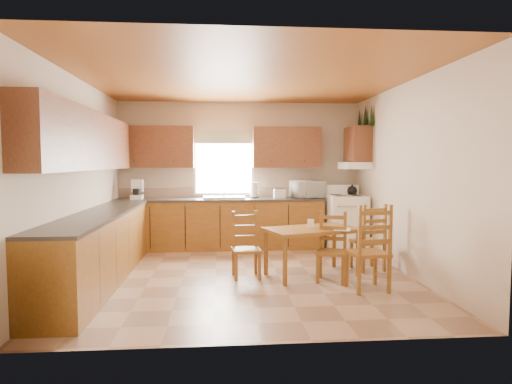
{
  "coord_description": "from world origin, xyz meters",
  "views": [
    {
      "loc": [
        -0.35,
        -5.84,
        1.58
      ],
      "look_at": [
        0.15,
        0.3,
        1.15
      ],
      "focal_mm": 30.0,
      "sensor_mm": 36.0,
      "label": 1
    }
  ],
  "objects": [
    {
      "name": "chair_far_left",
      "position": [
        -0.02,
        -0.09,
        0.45
      ],
      "size": [
        0.41,
        0.39,
        0.89
      ],
      "primitive_type": "cube",
      "rotation": [
        0.0,
        0.0,
        0.09
      ],
      "color": "brown",
      "rests_on": "floor"
    },
    {
      "name": "range_hood",
      "position": [
        2.03,
        1.65,
        1.52
      ],
      "size": [
        0.44,
        0.62,
        0.12
      ],
      "primitive_type": "cube",
      "color": "white",
      "rests_on": "wall_right"
    },
    {
      "name": "table_card",
      "position": [
        0.89,
        -0.02,
        0.73
      ],
      "size": [
        0.09,
        0.04,
        0.12
      ],
      "primitive_type": "cube",
      "rotation": [
        0.0,
        0.0,
        -0.17
      ],
      "color": "white",
      "rests_on": "dining_table"
    },
    {
      "name": "wall_front",
      "position": [
        0.0,
        -2.25,
        1.35
      ],
      "size": [
        4.5,
        4.5,
        0.0
      ],
      "primitive_type": "plane",
      "color": "beige",
      "rests_on": "floor"
    },
    {
      "name": "upper_cab_back_left",
      "position": [
        -1.55,
        2.08,
        1.85
      ],
      "size": [
        1.41,
        0.33,
        0.75
      ],
      "primitive_type": "cube",
      "color": "brown",
      "rests_on": "wall_back"
    },
    {
      "name": "window_pane",
      "position": [
        -0.3,
        2.21,
        1.55
      ],
      "size": [
        1.05,
        0.01,
        1.1
      ],
      "primitive_type": "cube",
      "color": "white",
      "rests_on": "wall_back"
    },
    {
      "name": "window_frame",
      "position": [
        -0.3,
        2.22,
        1.55
      ],
      "size": [
        1.13,
        0.02,
        1.18
      ],
      "primitive_type": "cube",
      "color": "white",
      "rests_on": "wall_back"
    },
    {
      "name": "lower_cab_back",
      "position": [
        -0.38,
        1.95,
        0.44
      ],
      "size": [
        3.75,
        0.6,
        0.88
      ],
      "primitive_type": "cube",
      "color": "brown",
      "rests_on": "floor"
    },
    {
      "name": "upper_cab_stove",
      "position": [
        2.08,
        1.65,
        1.9
      ],
      "size": [
        0.33,
        0.62,
        0.62
      ],
      "primitive_type": "cube",
      "color": "brown",
      "rests_on": "wall_right"
    },
    {
      "name": "lower_cab_left",
      "position": [
        -1.95,
        -0.15,
        0.44
      ],
      "size": [
        0.6,
        3.6,
        0.88
      ],
      "primitive_type": "cube",
      "color": "brown",
      "rests_on": "floor"
    },
    {
      "name": "ceiling",
      "position": [
        0.0,
        0.0,
        2.7
      ],
      "size": [
        4.5,
        4.5,
        0.0
      ],
      "primitive_type": "plane",
      "color": "#9A5520",
      "rests_on": "floor"
    },
    {
      "name": "window_valance",
      "position": [
        -0.3,
        2.19,
        2.05
      ],
      "size": [
        1.19,
        0.01,
        0.24
      ],
      "primitive_type": "cube",
      "color": "#4D6E40",
      "rests_on": "wall_back"
    },
    {
      "name": "dining_table",
      "position": [
        0.9,
        -0.05,
        0.33
      ],
      "size": [
        1.41,
        1.07,
        0.67
      ],
      "primitive_type": "cube",
      "rotation": [
        0.0,
        0.0,
        0.32
      ],
      "color": "brown",
      "rests_on": "floor"
    },
    {
      "name": "wall_back",
      "position": [
        0.0,
        2.25,
        1.35
      ],
      "size": [
        4.5,
        4.5,
        0.0
      ],
      "primitive_type": "plane",
      "color": "beige",
      "rests_on": "floor"
    },
    {
      "name": "chair_near_left",
      "position": [
        1.45,
        -0.77,
        0.53
      ],
      "size": [
        0.49,
        0.47,
        1.07
      ],
      "primitive_type": "cube",
      "rotation": [
        0.0,
        0.0,
        3.25
      ],
      "color": "brown",
      "rests_on": "floor"
    },
    {
      "name": "pine_decal_a",
      "position": [
        2.21,
        1.33,
        2.38
      ],
      "size": [
        0.22,
        0.22,
        0.36
      ],
      "primitive_type": "cone",
      "color": "black",
      "rests_on": "wall_right"
    },
    {
      "name": "wall_right",
      "position": [
        2.25,
        0.0,
        1.35
      ],
      "size": [
        4.5,
        4.5,
        0.0
      ],
      "primitive_type": "plane",
      "color": "beige",
      "rests_on": "floor"
    },
    {
      "name": "table_paper",
      "position": [
        1.28,
        -0.2,
        0.67
      ],
      "size": [
        0.29,
        0.34,
        0.0
      ],
      "primitive_type": "cube",
      "rotation": [
        0.0,
        0.0,
        -0.32
      ],
      "color": "white",
      "rests_on": "dining_table"
    },
    {
      "name": "backsplash",
      "position": [
        -0.38,
        2.24,
        1.01
      ],
      "size": [
        3.75,
        0.01,
        0.18
      ],
      "primitive_type": "cube",
      "color": "#9E826B",
      "rests_on": "counter_back"
    },
    {
      "name": "chair_near_right",
      "position": [
        1.79,
        0.21,
        0.49
      ],
      "size": [
        0.49,
        0.47,
        0.98
      ],
      "primitive_type": "cube",
      "rotation": [
        0.0,
        0.0,
        3.37
      ],
      "color": "brown",
      "rests_on": "floor"
    },
    {
      "name": "chair_far_right",
      "position": [
        1.1,
        -0.35,
        0.45
      ],
      "size": [
        0.48,
        0.47,
        0.91
      ],
      "primitive_type": "cube",
      "rotation": [
        0.0,
        0.0,
        -0.35
      ],
      "color": "brown",
      "rests_on": "floor"
    },
    {
      "name": "upper_cab_back_right",
      "position": [
        0.86,
        2.08,
        1.85
      ],
      "size": [
        1.25,
        0.33,
        0.75
      ],
      "primitive_type": "cube",
      "color": "brown",
      "rests_on": "wall_back"
    },
    {
      "name": "wall_left",
      "position": [
        -2.25,
        0.0,
        1.35
      ],
      "size": [
        4.5,
        4.5,
        0.0
      ],
      "primitive_type": "plane",
      "color": "beige",
      "rests_on": "floor"
    },
    {
      "name": "coffeemaker",
      "position": [
        -1.85,
        1.92,
        1.08
      ],
      "size": [
        0.22,
        0.25,
        0.31
      ],
      "primitive_type": "cube",
      "rotation": [
        0.0,
        0.0,
        -0.16
      ],
      "color": "white",
      "rests_on": "counter_back"
    },
    {
      "name": "sink_basin",
      "position": [
        -0.3,
        1.95,
        0.94
      ],
      "size": [
        0.75,
        0.45,
        0.04
      ],
      "primitive_type": "cube",
      "color": "silver",
      "rests_on": "counter_back"
    },
    {
      "name": "pine_decal_c",
      "position": [
        2.21,
        1.97,
        2.38
      ],
      "size": [
        0.22,
        0.22,
        0.36
      ],
      "primitive_type": "cone",
      "color": "black",
      "rests_on": "wall_right"
    },
    {
      "name": "paper_towel",
      "position": [
        0.25,
        1.99,
        1.06
      ],
      "size": [
        0.16,
        0.16,
        0.29
      ],
      "primitive_type": "cylinder",
      "rotation": [
        0.0,
        0.0,
        -0.33
      ],
      "color": "white",
      "rests_on": "counter_back"
    },
    {
      "name": "pine_decal_b",
      "position": [
        2.21,
        1.65,
        2.42
      ],
      "size": [
        0.22,
        0.22,
        0.36
      ],
      "primitive_type": "cone",
      "color": "black",
      "rests_on": "wall_right"
    },
    {
      "name": "counter_left",
      "position": [
        -1.95,
        -0.15,
        0.9
      ],
      "size": [
        0.63,
        3.6,
        0.04
      ],
      "primitive_type": "cube",
      "color": "#3A342F",
      "rests_on": "lower_cab_left"
    },
    {
      "name": "upper_cab_left",
      "position": [
        -2.08,
        -0.15,
        1.85
      ],
      "size": [
        0.33,
        3.6,
        0.75
      ],
      "primitive_type": "cube",
      "color": "brown",
      "rests_on": "wall_left"
    },
    {
      "name": "stove",
      "position": [
        1.88,
        1.62,
        0.49
      ],
      "size": [
        0.67,
        0.69,
        0.97
      ],
      "primitive_type": "cube",
      "rotation": [
        0.0,
        0.0,
        -0.02
      ],
      "color": "white",
      "rests_on": "floor"
    },
    {
      "name": "floor",
      "position": [
        0.0,
        0.0,
        0.0
      ],
      "size": [
        4.5,
        4.5,
        0.0
      ],
      "primitive_type": "plane",
      "color": "#A07B5D",
      "rests_on": "ground"
    },
    {
      "name": "toaster",
      "position": [
        0.72,
        1.93,
        1.0
      ],
      "size": [
        0.22,
        0.15,
        0.17
      ],
      "primitive_type": "cube",
      "rotation": [
        0.0,
        0.0,
        0.12
      ],
      "color": "white",
      "rests_on": "counter_back"
    },
    {
      "name": "microwave",
      "position": [
        1.24,
        1.93,
        1.08
      ],
      "size": [
        0.62,
        0.53,
        0.32
      ],
      "primitive_type": "imported",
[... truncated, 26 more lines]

